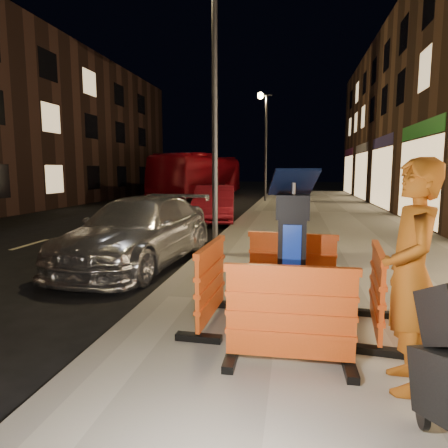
% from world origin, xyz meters
% --- Properties ---
extents(ground_plane, '(120.00, 120.00, 0.00)m').
position_xyz_m(ground_plane, '(0.00, 0.00, 0.00)').
color(ground_plane, black).
rests_on(ground_plane, ground).
extents(sidewalk, '(6.00, 60.00, 0.15)m').
position_xyz_m(sidewalk, '(3.00, 0.00, 0.07)').
color(sidewalk, gray).
rests_on(sidewalk, ground).
extents(kerb, '(0.30, 60.00, 0.15)m').
position_xyz_m(kerb, '(0.00, 0.00, 0.07)').
color(kerb, slate).
rests_on(kerb, ground).
extents(parking_kiosk, '(0.59, 0.59, 1.75)m').
position_xyz_m(parking_kiosk, '(1.92, -0.86, 1.02)').
color(parking_kiosk, black).
rests_on(parking_kiosk, sidewalk).
extents(barrier_front, '(1.26, 0.53, 0.97)m').
position_xyz_m(barrier_front, '(1.92, -1.81, 0.64)').
color(barrier_front, '#DF5018').
rests_on(barrier_front, sidewalk).
extents(barrier_back, '(1.30, 0.67, 0.97)m').
position_xyz_m(barrier_back, '(1.92, 0.09, 0.64)').
color(barrier_back, '#DF5018').
rests_on(barrier_back, sidewalk).
extents(barrier_kerbside, '(0.56, 1.27, 0.97)m').
position_xyz_m(barrier_kerbside, '(0.97, -0.86, 0.64)').
color(barrier_kerbside, '#DF5018').
rests_on(barrier_kerbside, sidewalk).
extents(barrier_bldgside, '(0.65, 1.30, 0.97)m').
position_xyz_m(barrier_bldgside, '(2.87, -0.86, 0.64)').
color(barrier_bldgside, '#DF5018').
rests_on(barrier_bldgside, sidewalk).
extents(car_silver, '(2.39, 4.97, 1.40)m').
position_xyz_m(car_silver, '(-1.28, 2.44, 0.00)').
color(car_silver, silver).
rests_on(car_silver, ground).
extents(car_red, '(2.05, 4.36, 1.38)m').
position_xyz_m(car_red, '(-1.05, 9.45, 0.00)').
color(car_red, maroon).
rests_on(car_red, ground).
extents(bus_doubledecker, '(4.21, 11.20, 3.05)m').
position_xyz_m(bus_doubledecker, '(-4.61, 21.91, 0.00)').
color(bus_doubledecker, maroon).
rests_on(bus_doubledecker, ground).
extents(man, '(0.51, 0.74, 1.94)m').
position_xyz_m(man, '(2.90, -1.98, 1.12)').
color(man, '#934910').
rests_on(man, sidewalk).
extents(street_lamp_mid, '(0.12, 0.12, 6.00)m').
position_xyz_m(street_lamp_mid, '(0.25, 3.00, 3.15)').
color(street_lamp_mid, '#3F3F44').
rests_on(street_lamp_mid, sidewalk).
extents(street_lamp_far, '(0.12, 0.12, 6.00)m').
position_xyz_m(street_lamp_far, '(0.25, 18.00, 3.15)').
color(street_lamp_far, '#3F3F44').
rests_on(street_lamp_far, sidewalk).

